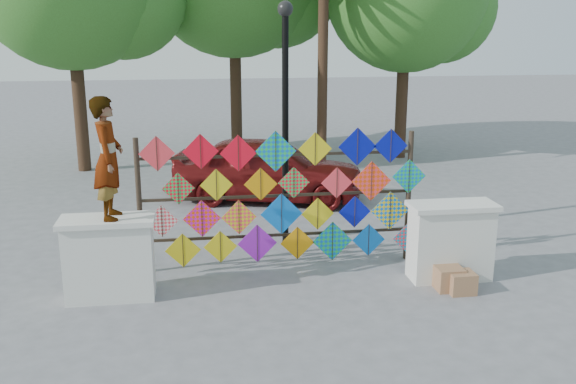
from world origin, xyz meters
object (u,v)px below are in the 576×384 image
object	(u,v)px
vendor_woman	(108,158)
lamppost	(285,102)
sedan	(268,168)
kite_rack	(285,199)

from	to	relation	value
vendor_woman	lamppost	size ratio (longest dim) A/B	0.40
sedan	lamppost	world-z (taller)	lamppost
kite_rack	lamppost	size ratio (longest dim) A/B	1.10
sedan	vendor_woman	bearing A→B (deg)	166.40
vendor_woman	lamppost	xyz separation A→B (m)	(2.91, 2.20, 0.51)
kite_rack	sedan	size ratio (longest dim) A/B	1.10
sedan	lamppost	size ratio (longest dim) A/B	1.00
kite_rack	vendor_woman	bearing A→B (deg)	-161.10
sedan	lamppost	bearing A→B (deg)	-165.00
vendor_woman	sedan	bearing A→B (deg)	-27.85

